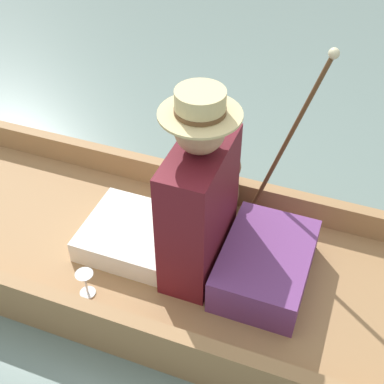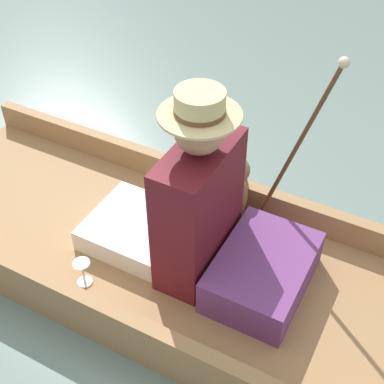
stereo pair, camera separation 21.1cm
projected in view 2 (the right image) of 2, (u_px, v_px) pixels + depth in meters
ground_plane at (163, 266)px, 2.53m from camera, size 16.00×16.00×0.00m
punt_boat at (163, 256)px, 2.48m from camera, size 0.98×2.70×0.25m
seat_cushion at (262, 272)px, 2.25m from camera, size 0.52×0.36×0.17m
seated_person at (184, 205)px, 2.22m from camera, size 0.45×0.69×0.88m
teddy_bear at (234, 189)px, 2.53m from camera, size 0.26×0.15×0.37m
wine_glass at (82, 268)px, 2.26m from camera, size 0.08×0.08×0.13m
walking_cane at (301, 139)px, 2.20m from camera, size 0.04×0.30×0.93m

